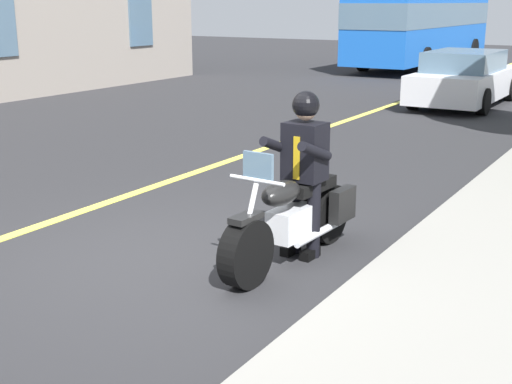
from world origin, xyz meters
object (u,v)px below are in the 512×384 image
bus_near (423,20)px  car_silver (465,79)px  motorcycle_main (294,219)px  rider_main (304,160)px

bus_near → car_silver: 11.49m
motorcycle_main → bus_near: bearing=-164.7°
motorcycle_main → car_silver: (-12.18, -1.56, 0.24)m
rider_main → car_silver: rider_main is taller
motorcycle_main → rider_main: rider_main is taller
motorcycle_main → rider_main: 0.61m
motorcycle_main → rider_main: size_ratio=1.27×
rider_main → bus_near: (-22.44, -6.19, 0.84)m
motorcycle_main → bus_near: bus_near is taller
rider_main → car_silver: 12.09m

